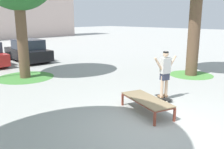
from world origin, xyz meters
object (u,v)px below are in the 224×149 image
(skate_box, at_px, (147,100))
(skater, at_px, (165,71))
(skateboard, at_px, (164,98))
(car_black, at_px, (28,51))

(skate_box, relative_size, skater, 1.21)
(skate_box, relative_size, skateboard, 2.48)
(car_black, bearing_deg, skateboard, -93.09)
(skateboard, height_order, skater, skater)
(skateboard, height_order, car_black, car_black)
(skater, bearing_deg, car_black, 86.91)
(skate_box, bearing_deg, car_black, 79.80)
(skateboard, relative_size, car_black, 0.19)
(skate_box, height_order, skater, skater)
(skateboard, distance_m, car_black, 11.26)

